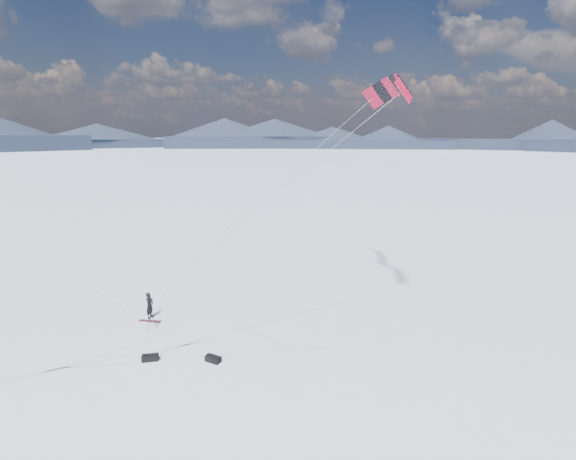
% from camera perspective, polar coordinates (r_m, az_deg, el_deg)
% --- Properties ---
extents(ground, '(1800.00, 1800.00, 0.00)m').
position_cam_1_polar(ground, '(25.23, -19.09, -13.26)').
color(ground, white).
extents(horizon_hills, '(704.00, 704.00, 10.98)m').
position_cam_1_polar(horizon_hills, '(23.53, -19.98, -2.42)').
color(horizon_hills, black).
rests_on(horizon_hills, ground).
extents(snow_tracks, '(14.76, 10.25, 0.01)m').
position_cam_1_polar(snow_tracks, '(25.28, -20.80, -13.34)').
color(snow_tracks, silver).
rests_on(snow_tracks, ground).
extents(snowkiter, '(0.40, 0.60, 1.62)m').
position_cam_1_polar(snowkiter, '(27.09, -18.27, -11.33)').
color(snowkiter, black).
rests_on(snowkiter, ground).
extents(snowboard, '(1.37, 0.30, 0.04)m').
position_cam_1_polar(snowboard, '(26.62, -18.33, -11.73)').
color(snowboard, maroon).
rests_on(snowboard, ground).
extents(tripod, '(0.57, 0.60, 1.15)m').
position_cam_1_polar(tripod, '(25.47, -18.25, -11.09)').
color(tripod, black).
rests_on(tripod, ground).
extents(gear_bag_a, '(0.87, 0.63, 0.35)m').
position_cam_1_polar(gear_bag_a, '(22.44, -18.34, -16.23)').
color(gear_bag_a, black).
rests_on(gear_bag_a, ground).
extents(gear_bag_b, '(0.85, 0.58, 0.35)m').
position_cam_1_polar(gear_bag_b, '(21.61, -10.20, -16.94)').
color(gear_bag_b, black).
rests_on(gear_bag_b, ground).
extents(power_kite, '(14.98, 7.53, 12.95)m').
position_cam_1_polar(power_kite, '(26.15, 13.83, 17.96)').
color(power_kite, '#B5112F').
rests_on(power_kite, ground).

